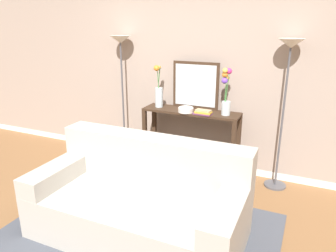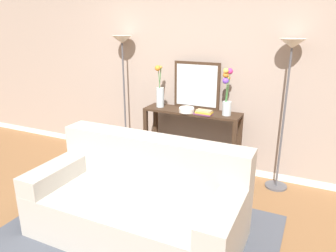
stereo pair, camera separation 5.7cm
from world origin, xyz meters
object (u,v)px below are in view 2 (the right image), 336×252
at_px(couch, 139,203).
at_px(book_row_under_console, 170,164).
at_px(floor_lamp_left, 123,64).
at_px(fruit_bowl, 187,110).
at_px(vase_short_flowers, 227,94).
at_px(vase_tall_flowers, 160,92).
at_px(console_table, 191,131).
at_px(book_stack, 204,112).
at_px(wall_mirror, 197,85).
at_px(floor_lamp_right, 289,74).

xyz_separation_m(couch, book_row_under_console, (-0.34, 1.41, -0.25)).
xyz_separation_m(floor_lamp_left, fruit_bowl, (1.02, -0.17, -0.49)).
xyz_separation_m(couch, fruit_bowl, (-0.06, 1.31, 0.58)).
distance_m(vase_short_flowers, fruit_bowl, 0.53).
bearing_deg(vase_tall_flowers, vase_short_flowers, -0.41).
height_order(console_table, fruit_bowl, fruit_bowl).
relative_size(couch, console_table, 1.56).
xyz_separation_m(couch, book_stack, (0.16, 1.30, 0.57)).
relative_size(couch, wall_mirror, 3.18).
bearing_deg(floor_lamp_right, book_stack, -168.74).
relative_size(vase_tall_flowers, vase_short_flowers, 0.97).
height_order(console_table, book_row_under_console, console_table).
xyz_separation_m(floor_lamp_right, fruit_bowl, (-1.13, -0.17, -0.49)).
distance_m(vase_short_flowers, book_row_under_console, 1.29).
xyz_separation_m(couch, floor_lamp_right, (1.06, 1.48, 1.07)).
height_order(vase_tall_flowers, book_stack, vase_tall_flowers).
relative_size(console_table, book_row_under_console, 3.11).
bearing_deg(book_row_under_console, wall_mirror, 23.62).
distance_m(couch, vase_tall_flowers, 1.66).
distance_m(vase_tall_flowers, book_stack, 0.68).
relative_size(couch, fruit_bowl, 10.20).
distance_m(wall_mirror, fruit_bowl, 0.35).
bearing_deg(console_table, couch, -88.72).
bearing_deg(wall_mirror, fruit_bowl, -98.79).
height_order(vase_tall_flowers, fruit_bowl, vase_tall_flowers).
distance_m(wall_mirror, vase_short_flowers, 0.46).
height_order(vase_short_flowers, book_row_under_console, vase_short_flowers).
distance_m(console_table, floor_lamp_right, 1.36).
bearing_deg(couch, fruit_bowl, 92.83).
distance_m(book_stack, book_row_under_console, 0.97).
distance_m(console_table, floor_lamp_left, 1.32).
distance_m(couch, wall_mirror, 1.76).
bearing_deg(fruit_bowl, book_row_under_console, 160.41).
height_order(couch, vase_short_flowers, vase_short_flowers).
height_order(fruit_bowl, book_stack, fruit_bowl).
bearing_deg(wall_mirror, book_stack, -51.74).
bearing_deg(book_stack, wall_mirror, 128.26).
relative_size(floor_lamp_right, fruit_bowl, 9.26).
bearing_deg(book_stack, vase_short_flowers, 22.30).
xyz_separation_m(floor_lamp_left, book_stack, (1.24, -0.18, -0.49)).
relative_size(couch, floor_lamp_right, 1.10).
xyz_separation_m(wall_mirror, vase_short_flowers, (0.44, -0.14, -0.04)).
bearing_deg(book_row_under_console, floor_lamp_left, 174.62).
height_order(vase_tall_flowers, book_row_under_console, vase_tall_flowers).
distance_m(floor_lamp_right, vase_tall_flowers, 1.58).
xyz_separation_m(console_table, vase_tall_flowers, (-0.45, -0.00, 0.48)).
relative_size(wall_mirror, vase_short_flowers, 1.08).
xyz_separation_m(book_stack, book_row_under_console, (-0.50, 0.11, -0.83)).
height_order(couch, book_stack, book_stack).
bearing_deg(book_row_under_console, floor_lamp_right, 2.87).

